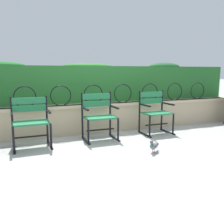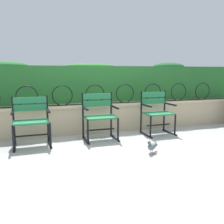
{
  "view_description": "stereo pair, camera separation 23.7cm",
  "coord_description": "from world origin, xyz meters",
  "views": [
    {
      "loc": [
        -1.65,
        -4.12,
        1.3
      ],
      "look_at": [
        0.0,
        0.08,
        0.55
      ],
      "focal_mm": 39.31,
      "sensor_mm": 36.0,
      "label": 1
    },
    {
      "loc": [
        -1.42,
        -4.21,
        1.3
      ],
      "look_at": [
        0.0,
        0.08,
        0.55
      ],
      "focal_mm": 39.31,
      "sensor_mm": 36.0,
      "label": 2
    }
  ],
  "objects": [
    {
      "name": "park_chair_centre",
      "position": [
        -0.19,
        0.28,
        0.47
      ],
      "size": [
        0.62,
        0.53,
        0.9
      ],
      "color": "#237547",
      "rests_on": "ground"
    },
    {
      "name": "iron_arch_fence",
      "position": [
        -0.12,
        0.8,
        0.8
      ],
      "size": [
        6.66,
        0.02,
        0.42
      ],
      "color": "black",
      "rests_on": "stone_wall"
    },
    {
      "name": "park_chair_left",
      "position": [
        -1.44,
        0.24,
        0.47
      ],
      "size": [
        0.64,
        0.53,
        0.87
      ],
      "color": "#237547",
      "rests_on": "ground"
    },
    {
      "name": "stone_wall",
      "position": [
        0.0,
        0.87,
        0.31
      ],
      "size": [
        7.2,
        0.41,
        0.61
      ],
      "color": "tan",
      "rests_on": "ground"
    },
    {
      "name": "ground_plane",
      "position": [
        0.0,
        0.0,
        0.0
      ],
      "size": [
        60.0,
        60.0,
        0.0
      ],
      "primitive_type": "plane",
      "color": "#9E9E99"
    },
    {
      "name": "hedge_row",
      "position": [
        0.0,
        1.35,
        1.04
      ],
      "size": [
        7.05,
        0.6,
        0.91
      ],
      "color": "#236028",
      "rests_on": "stone_wall"
    },
    {
      "name": "pigeon_near_chairs",
      "position": [
        0.38,
        -0.8,
        0.11
      ],
      "size": [
        0.25,
        0.21,
        0.22
      ],
      "color": "slate",
      "rests_on": "ground"
    },
    {
      "name": "park_chair_right",
      "position": [
        1.06,
        0.3,
        0.47
      ],
      "size": [
        0.61,
        0.53,
        0.89
      ],
      "color": "#237547",
      "rests_on": "ground"
    }
  ]
}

